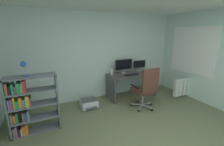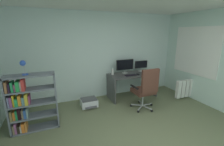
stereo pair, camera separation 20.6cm
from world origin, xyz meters
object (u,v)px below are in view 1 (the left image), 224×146
keyboard (130,75)px  bookshelf (28,106)px  desktop_speaker (112,72)px  monitor_main (124,65)px  monitor_secondary (139,65)px  desk (131,80)px  office_chair (146,87)px  printer (89,103)px  computer_mouse (137,74)px  radiator (185,87)px  desk_lamp (24,66)px

keyboard → bookshelf: bearing=-167.0°
keyboard → desktop_speaker: 0.54m
monitor_main → monitor_secondary: size_ratio=1.32×
monitor_secondary → desk: bearing=-156.6°
desk → office_chair: size_ratio=1.29×
monitor_secondary → printer: 2.02m
monitor_main → printer: size_ratio=1.28×
monitor_main → computer_mouse: (0.26, -0.35, -0.23)m
keyboard → bookshelf: bookshelf is taller
desktop_speaker → computer_mouse: bearing=-23.4°
desktop_speaker → radiator: size_ratio=0.19×
desk → desk_lamp: size_ratio=5.18×
desktop_speaker → keyboard: bearing=-31.4°
monitor_secondary → keyboard: 0.67m
office_chair → monitor_main: bearing=93.4°
office_chair → monitor_secondary: bearing=63.6°
computer_mouse → office_chair: (-0.20, -0.70, -0.16)m
keyboard → office_chair: office_chair is taller
desk → desktop_speaker: size_ratio=8.54×
desk → printer: desk is taller
monitor_secondary → desk_lamp: size_ratio=1.52×
keyboard → computer_mouse: (0.23, -0.02, 0.01)m
monitor_main → office_chair: monitor_main is taller
desktop_speaker → office_chair: (0.49, -1.00, -0.23)m
desk_lamp → printer: size_ratio=0.64×
monitor_main → computer_mouse: 0.49m
monitor_secondary → bookshelf: size_ratio=0.36×
computer_mouse → office_chair: size_ratio=0.09×
desktop_speaker → bookshelf: 2.35m
computer_mouse → printer: (-1.49, 0.06, -0.66)m
printer → desk_lamp: bearing=-157.0°
monitor_main → desktop_speaker: monitor_main is taller
printer → desk: bearing=4.7°
desk → computer_mouse: size_ratio=14.51×
monitor_secondary → desk_lamp: bearing=-164.7°
bookshelf → desk_lamp: size_ratio=4.23×
desktop_speaker → radiator: (2.14, -0.87, -0.51)m
monitor_secondary → printer: size_ratio=0.97×
desk → monitor_main: 0.51m
desk → desk_lamp: (-2.76, -0.69, 0.83)m
monitor_secondary → office_chair: (-0.52, -1.05, -0.34)m
desktop_speaker → office_chair: size_ratio=0.15×
radiator → office_chair: bearing=-175.4°
radiator → printer: bearing=168.0°
desk → keyboard: size_ratio=4.27×
printer → radiator: 3.02m
monitor_secondary → radiator: bearing=-39.1°
printer → monitor_main: bearing=13.3°
desk → monitor_secondary: monitor_secondary is taller
bookshelf → office_chair: bearing=-3.9°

